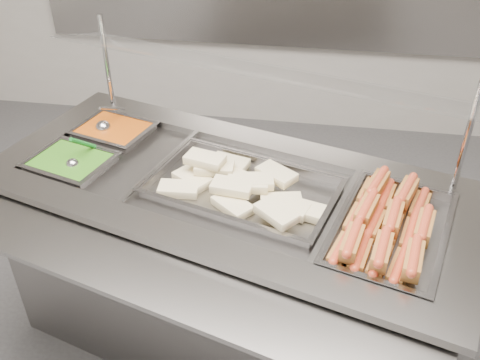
# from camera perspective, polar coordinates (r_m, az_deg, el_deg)

# --- Properties ---
(steam_counter) EXTENTS (1.88, 1.23, 0.83)m
(steam_counter) POSITION_cam_1_polar(r_m,az_deg,el_deg) (2.14, -1.12, -9.27)
(steam_counter) COLOR slate
(steam_counter) RESTS_ON ground
(tray_rail) EXTENTS (1.65, 0.78, 0.05)m
(tray_rail) POSITION_cam_1_polar(r_m,az_deg,el_deg) (1.60, -8.94, -10.25)
(tray_rail) COLOR gray
(tray_rail) RESTS_ON steam_counter
(sneeze_guard) EXTENTS (1.53, 0.69, 0.40)m
(sneeze_guard) POSITION_cam_1_polar(r_m,az_deg,el_deg) (1.87, 1.42, 11.49)
(sneeze_guard) COLOR silver
(sneeze_guard) RESTS_ON steam_counter
(pan_hotdogs) EXTENTS (0.44, 0.57, 0.09)m
(pan_hotdogs) POSITION_cam_1_polar(r_m,az_deg,el_deg) (1.77, 15.70, -5.81)
(pan_hotdogs) COLOR gray
(pan_hotdogs) RESTS_ON steam_counter
(pan_wraps) EXTENTS (0.70, 0.53, 0.06)m
(pan_wraps) POSITION_cam_1_polar(r_m,az_deg,el_deg) (1.87, 0.25, -1.20)
(pan_wraps) COLOR gray
(pan_wraps) RESTS_ON steam_counter
(pan_beans) EXTENTS (0.33, 0.29, 0.09)m
(pan_beans) POSITION_cam_1_polar(r_m,az_deg,el_deg) (2.28, -13.22, 4.54)
(pan_beans) COLOR gray
(pan_beans) RESTS_ON steam_counter
(pan_peas) EXTENTS (0.33, 0.29, 0.09)m
(pan_peas) POSITION_cam_1_polar(r_m,az_deg,el_deg) (2.11, -17.50, 1.16)
(pan_peas) COLOR gray
(pan_peas) RESTS_ON steam_counter
(hotdogs_in_buns) EXTENTS (0.35, 0.52, 0.11)m
(hotdogs_in_buns) POSITION_cam_1_polar(r_m,az_deg,el_deg) (1.74, 15.21, -4.61)
(hotdogs_in_buns) COLOR #925C1E
(hotdogs_in_buns) RESTS_ON pan_hotdogs
(tortilla_wraps) EXTENTS (0.59, 0.44, 0.09)m
(tortilla_wraps) POSITION_cam_1_polar(r_m,az_deg,el_deg) (1.84, 0.19, -0.62)
(tortilla_wraps) COLOR beige
(tortilla_wraps) RESTS_ON pan_wraps
(ladle) EXTENTS (0.08, 0.18, 0.13)m
(ladle) POSITION_cam_1_polar(r_m,az_deg,el_deg) (2.27, -14.31, 5.52)
(ladle) COLOR #BBBAC0
(ladle) RESTS_ON pan_beans
(serving_spoon) EXTENTS (0.07, 0.16, 0.13)m
(serving_spoon) POSITION_cam_1_polar(r_m,az_deg,el_deg) (2.07, -17.22, 1.96)
(serving_spoon) COLOR #BBBAC0
(serving_spoon) RESTS_ON pan_peas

